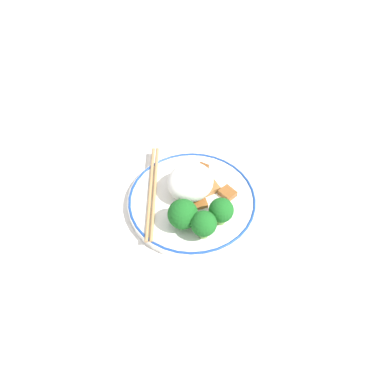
{
  "coord_description": "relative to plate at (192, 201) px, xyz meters",
  "views": [
    {
      "loc": [
        0.3,
        0.31,
        0.57
      ],
      "look_at": [
        0.0,
        0.0,
        0.04
      ],
      "focal_mm": 35.0,
      "sensor_mm": 36.0,
      "label": 1
    }
  ],
  "objects": [
    {
      "name": "ground_plane",
      "position": [
        0.0,
        0.0,
        -0.01
      ],
      "size": [
        3.0,
        3.0,
        0.0
      ],
      "primitive_type": "plane",
      "color": "silver"
    },
    {
      "name": "plate",
      "position": [
        0.0,
        0.0,
        0.0
      ],
      "size": [
        0.24,
        0.24,
        0.02
      ],
      "color": "white",
      "rests_on": "ground_plane"
    },
    {
      "name": "rice_mound",
      "position": [
        -0.01,
        -0.01,
        0.04
      ],
      "size": [
        0.09,
        0.08,
        0.06
      ],
      "color": "white",
      "rests_on": "plate"
    },
    {
      "name": "broccoli_back_left",
      "position": [
        0.05,
        0.03,
        0.04
      ],
      "size": [
        0.05,
        0.05,
        0.06
      ],
      "color": "#72AD4C",
      "rests_on": "plate"
    },
    {
      "name": "broccoli_back_center",
      "position": [
        0.04,
        0.07,
        0.04
      ],
      "size": [
        0.05,
        0.05,
        0.06
      ],
      "color": "#72AD4C",
      "rests_on": "plate"
    },
    {
      "name": "broccoli_back_right",
      "position": [
        0.0,
        0.07,
        0.04
      ],
      "size": [
        0.04,
        0.04,
        0.06
      ],
      "color": "#72AD4C",
      "rests_on": "plate"
    },
    {
      "name": "meat_near_front",
      "position": [
        -0.06,
        -0.04,
        0.01
      ],
      "size": [
        0.03,
        0.03,
        0.01
      ],
      "color": "brown",
      "rests_on": "plate"
    },
    {
      "name": "meat_near_left",
      "position": [
        -0.03,
        -0.04,
        0.01
      ],
      "size": [
        0.03,
        0.04,
        0.01
      ],
      "color": "brown",
      "rests_on": "plate"
    },
    {
      "name": "meat_near_right",
      "position": [
        -0.04,
        0.01,
        0.01
      ],
      "size": [
        0.04,
        0.03,
        0.01
      ],
      "color": "#9E6633",
      "rests_on": "plate"
    },
    {
      "name": "meat_near_back",
      "position": [
        -0.0,
        0.02,
        0.01
      ],
      "size": [
        0.04,
        0.04,
        0.01
      ],
      "color": "brown",
      "rests_on": "plate"
    },
    {
      "name": "meat_on_rice_edge",
      "position": [
        -0.05,
        0.04,
        0.01
      ],
      "size": [
        0.03,
        0.03,
        0.01
      ],
      "color": "brown",
      "rests_on": "plate"
    },
    {
      "name": "chopsticks",
      "position": [
        0.04,
        -0.06,
        0.01
      ],
      "size": [
        0.17,
        0.17,
        0.01
      ],
      "color": "#AD8451",
      "rests_on": "plate"
    }
  ]
}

